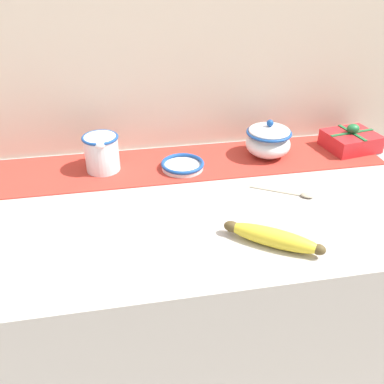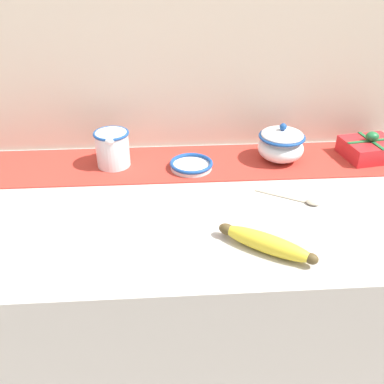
# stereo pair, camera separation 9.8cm
# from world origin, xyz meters

# --- Properties ---
(countertop) EXTENTS (1.34, 0.64, 0.86)m
(countertop) POSITION_xyz_m (0.00, 0.00, 0.43)
(countertop) COLOR #B7B2AD
(countertop) RESTS_ON ground_plane
(back_wall) EXTENTS (2.14, 0.04, 2.40)m
(back_wall) POSITION_xyz_m (0.00, 0.34, 1.20)
(back_wall) COLOR beige
(back_wall) RESTS_ON ground_plane
(table_runner) EXTENTS (1.23, 0.22, 0.00)m
(table_runner) POSITION_xyz_m (0.00, 0.20, 0.86)
(table_runner) COLOR #B23328
(table_runner) RESTS_ON countertop
(cream_pitcher) EXTENTS (0.10, 0.11, 0.10)m
(cream_pitcher) POSITION_xyz_m (-0.17, 0.20, 0.92)
(cream_pitcher) COLOR white
(cream_pitcher) RESTS_ON countertop
(sugar_bowl) EXTENTS (0.13, 0.13, 0.11)m
(sugar_bowl) POSITION_xyz_m (0.30, 0.20, 0.91)
(sugar_bowl) COLOR white
(sugar_bowl) RESTS_ON countertop
(small_dish) EXTENTS (0.12, 0.12, 0.02)m
(small_dish) POSITION_xyz_m (0.04, 0.16, 0.87)
(small_dish) COLOR white
(small_dish) RESTS_ON countertop
(banana) EXTENTS (0.19, 0.15, 0.04)m
(banana) POSITION_xyz_m (0.17, -0.20, 0.88)
(banana) COLOR yellow
(banana) RESTS_ON countertop
(spoon) EXTENTS (0.15, 0.09, 0.01)m
(spoon) POSITION_xyz_m (0.31, -0.03, 0.87)
(spoon) COLOR #A89E89
(spoon) RESTS_ON countertop
(gift_box) EXTENTS (0.16, 0.14, 0.08)m
(gift_box) POSITION_xyz_m (0.56, 0.20, 0.89)
(gift_box) COLOR red
(gift_box) RESTS_ON countertop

